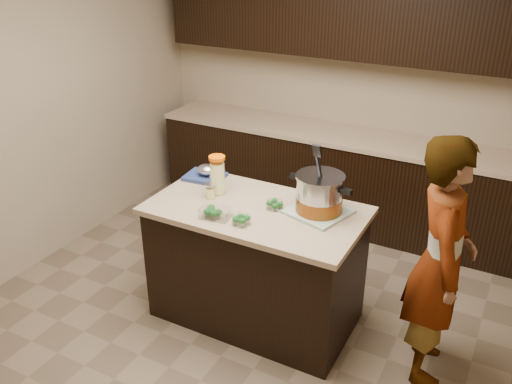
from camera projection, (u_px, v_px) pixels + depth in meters
ground_plane at (256, 314)px, 4.05m from camera, size 4.00×4.00×0.00m
room_shell at (256, 90)px, 3.30m from camera, size 4.04×4.04×2.72m
back_cabinets at (344, 128)px, 5.02m from camera, size 3.60×0.63×2.33m
island at (256, 264)px, 3.85m from camera, size 1.46×0.81×0.90m
dish_towel at (318, 212)px, 3.59m from camera, size 0.45×0.45×0.02m
stock_pot at (319, 196)px, 3.54m from camera, size 0.46×0.37×0.46m
lemonade_pitcher at (217, 176)px, 3.81m from camera, size 0.14×0.14×0.28m
mason_jar at (210, 191)px, 3.77m from camera, size 0.09×0.09×0.12m
broccoli_tub_left at (275, 205)px, 3.64m from camera, size 0.14×0.14×0.06m
broccoli_tub_right at (241, 220)px, 3.45m from camera, size 0.15×0.15×0.06m
broccoli_tub_rect at (216, 213)px, 3.53m from camera, size 0.21×0.17×0.07m
blue_tray at (206, 174)px, 4.08m from camera, size 0.31×0.26×0.11m
person at (440, 262)px, 3.23m from camera, size 0.51×0.66×1.61m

